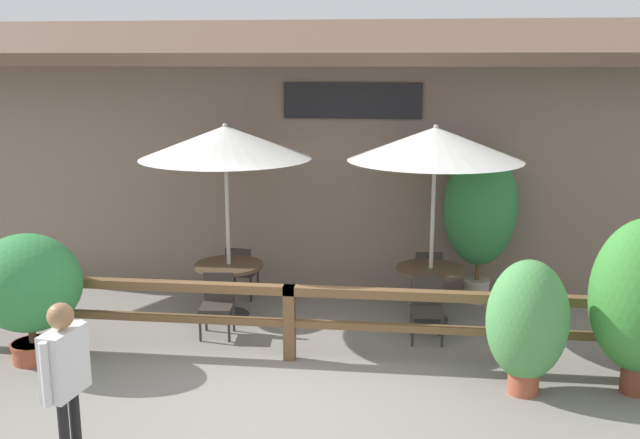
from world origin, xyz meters
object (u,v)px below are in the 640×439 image
object	(u,v)px
potted_plant_corner_fern	(480,210)
pedestrian	(65,369)
dining_table_middle	(430,278)
dining_table_near	(229,274)
chair_near_streetside	(218,302)
chair_middle_streetside	(427,306)
chair_middle_wallside	(427,274)
potted_plant_entrance_palm	(527,322)
patio_umbrella_middle	(435,144)
patio_umbrella_near	(225,142)
chair_near_wallside	(241,270)
potted_plant_tall_tropical	(28,286)

from	to	relation	value
potted_plant_corner_fern	pedestrian	world-z (taller)	potted_plant_corner_fern
dining_table_middle	pedestrian	world-z (taller)	pedestrian
dining_table_near	chair_near_streetside	size ratio (longest dim) A/B	1.17
chair_middle_streetside	pedestrian	bearing A→B (deg)	-133.06
dining_table_middle	chair_middle_wallside	size ratio (longest dim) A/B	1.17
chair_middle_wallside	potted_plant_entrance_palm	size ratio (longest dim) A/B	0.54
chair_near_streetside	potted_plant_entrance_palm	bearing A→B (deg)	-22.59
potted_plant_entrance_palm	patio_umbrella_middle	bearing A→B (deg)	114.08
patio_umbrella_near	potted_plant_entrance_palm	bearing A→B (deg)	-27.89
patio_umbrella_near	chair_near_streetside	distance (m)	2.18
chair_near_streetside	potted_plant_corner_fern	bearing A→B (deg)	22.84
chair_near_streetside	chair_middle_streetside	bearing A→B (deg)	-0.63
chair_near_wallside	patio_umbrella_middle	size ratio (longest dim) A/B	0.30
chair_middle_wallside	dining_table_middle	bearing A→B (deg)	85.24
chair_near_wallside	dining_table_middle	xyz separation A→B (m)	(2.86, -0.60, 0.16)
patio_umbrella_near	chair_near_streetside	size ratio (longest dim) A/B	3.33
chair_middle_wallside	potted_plant_tall_tropical	size ratio (longest dim) A/B	0.52
chair_middle_streetside	potted_plant_tall_tropical	size ratio (longest dim) A/B	0.52
chair_middle_wallside	potted_plant_corner_fern	world-z (taller)	potted_plant_corner_fern
chair_near_streetside	chair_middle_wallside	bearing A→B (deg)	25.59
chair_near_streetside	potted_plant_corner_fern	xyz separation A→B (m)	(3.57, 1.80, 0.97)
patio_umbrella_near	pedestrian	distance (m)	4.48
chair_near_wallside	chair_middle_wallside	world-z (taller)	same
patio_umbrella_near	chair_near_streetside	xyz separation A→B (m)	(0.02, -0.74, -2.05)
patio_umbrella_near	chair_middle_wallside	size ratio (longest dim) A/B	3.33
chair_near_streetside	potted_plant_corner_fern	distance (m)	4.12
potted_plant_entrance_palm	potted_plant_corner_fern	size ratio (longest dim) A/B	0.65
dining_table_middle	potted_plant_tall_tropical	bearing A→B (deg)	-157.70
potted_plant_entrance_palm	pedestrian	bearing A→B (deg)	-152.29
chair_near_wallside	chair_near_streetside	bearing A→B (deg)	95.77
chair_near_wallside	pedestrian	bearing A→B (deg)	90.70
chair_near_wallside	potted_plant_tall_tropical	world-z (taller)	potted_plant_tall_tropical
dining_table_middle	patio_umbrella_near	bearing A→B (deg)	-177.23
chair_near_streetside	chair_near_wallside	xyz separation A→B (m)	(-0.02, 1.48, 0.00)
potted_plant_tall_tropical	potted_plant_corner_fern	size ratio (longest dim) A/B	0.68
potted_plant_entrance_palm	potted_plant_tall_tropical	distance (m)	5.83
chair_near_streetside	chair_middle_streetside	distance (m)	2.78
potted_plant_corner_fern	chair_middle_streetside	bearing A→B (deg)	-116.06
chair_near_wallside	potted_plant_entrance_palm	xyz separation A→B (m)	(3.82, -2.76, 0.37)
potted_plant_tall_tropical	dining_table_middle	bearing A→B (deg)	22.30
patio_umbrella_middle	patio_umbrella_near	bearing A→B (deg)	-177.23
potted_plant_corner_fern	chair_middle_wallside	bearing A→B (deg)	-164.65
chair_near_streetside	patio_umbrella_middle	xyz separation A→B (m)	(2.84, 0.88, 2.05)
patio_umbrella_near	potted_plant_corner_fern	xyz separation A→B (m)	(3.59, 1.06, -1.08)
chair_middle_wallside	potted_plant_entrance_palm	world-z (taller)	potted_plant_entrance_palm
chair_near_wallside	chair_middle_wallside	bearing A→B (deg)	-172.75
dining_table_near	patio_umbrella_middle	world-z (taller)	patio_umbrella_middle
chair_near_wallside	patio_umbrella_middle	distance (m)	3.57
chair_near_streetside	chair_middle_streetside	size ratio (longest dim) A/B	1.00
potted_plant_entrance_palm	pedestrian	xyz separation A→B (m)	(-4.19, -2.20, 0.23)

